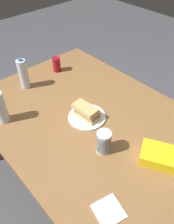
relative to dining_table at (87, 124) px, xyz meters
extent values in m
plane|color=#4C4C51|center=(0.00, 0.00, -0.68)|extent=(8.00, 8.00, 0.00)
cube|color=olive|center=(0.00, 0.00, 0.06)|extent=(1.58, 1.16, 0.04)
cylinder|color=brown|center=(0.71, -0.50, -0.32)|extent=(0.07, 0.07, 0.72)
cylinder|color=white|center=(-0.01, 0.01, 0.09)|extent=(0.25, 0.25, 0.01)
cube|color=#DBB26B|center=(-0.01, 0.01, 0.10)|extent=(0.18, 0.10, 0.02)
cube|color=#599E3F|center=(-0.01, 0.01, 0.12)|extent=(0.17, 0.10, 0.01)
cube|color=#C6727A|center=(-0.01, 0.01, 0.13)|extent=(0.16, 0.10, 0.02)
cube|color=yellow|center=(-0.01, 0.01, 0.15)|extent=(0.16, 0.09, 0.01)
cube|color=#DBB26B|center=(0.00, 0.02, 0.16)|extent=(0.18, 0.10, 0.02)
cylinder|color=maroon|center=(0.59, -0.18, 0.14)|extent=(0.07, 0.07, 0.12)
cube|color=yellow|center=(-0.54, -0.06, 0.12)|extent=(0.27, 0.24, 0.07)
cylinder|color=silver|center=(0.57, 0.14, 0.20)|extent=(0.07, 0.07, 0.23)
cylinder|color=blue|center=(0.57, 0.14, 0.32)|extent=(0.03, 0.03, 0.02)
cylinder|color=silver|center=(-0.28, 0.13, 0.13)|extent=(0.08, 0.08, 0.09)
cylinder|color=silver|center=(-0.28, 0.13, 0.15)|extent=(0.08, 0.08, 0.09)
cylinder|color=silver|center=(-0.28, 0.13, 0.16)|extent=(0.08, 0.08, 0.09)
cylinder|color=silver|center=(-0.28, 0.13, 0.18)|extent=(0.08, 0.08, 0.09)
cylinder|color=silver|center=(0.34, 0.44, 0.19)|extent=(0.07, 0.07, 0.23)
cube|color=white|center=(-0.54, 0.36, 0.08)|extent=(0.16, 0.16, 0.01)
camera|label=1|loc=(-0.80, 0.73, 1.13)|focal=35.38mm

